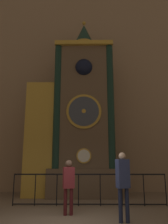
# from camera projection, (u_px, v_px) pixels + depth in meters

# --- Properties ---
(cathedral_back_wall) EXTENTS (24.00, 0.32, 15.88)m
(cathedral_back_wall) POSITION_uv_depth(u_px,v_px,m) (75.00, 52.00, 13.06)
(cathedral_back_wall) COLOR #997A5B
(cathedral_back_wall) RESTS_ON ground_plane
(clock_tower) EXTENTS (4.36, 1.85, 8.92)m
(clock_tower) POSITION_uv_depth(u_px,v_px,m) (75.00, 118.00, 10.60)
(clock_tower) COLOR brown
(clock_tower) RESTS_ON ground_plane
(railing_fence) EXTENTS (5.60, 0.05, 1.12)m
(railing_fence) POSITION_uv_depth(u_px,v_px,m) (89.00, 188.00, 7.98)
(railing_fence) COLOR black
(railing_fence) RESTS_ON ground_plane
(visitor_near) EXTENTS (0.39, 0.30, 1.62)m
(visitor_near) POSITION_uv_depth(u_px,v_px,m) (69.00, 181.00, 6.74)
(visitor_near) COLOR #461518
(visitor_near) RESTS_ON ground_plane
(visitor_far) EXTENTS (0.39, 0.32, 1.83)m
(visitor_far) POSITION_uv_depth(u_px,v_px,m) (123.00, 180.00, 6.00)
(visitor_far) COLOR #1B213A
(visitor_far) RESTS_ON ground_plane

